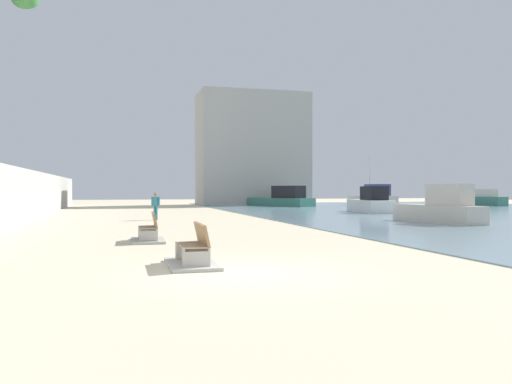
% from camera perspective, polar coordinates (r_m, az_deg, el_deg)
% --- Properties ---
extents(ground_plane, '(120.00, 120.00, 0.00)m').
position_cam_1_polar(ground_plane, '(28.87, -9.95, -3.19)').
color(ground_plane, beige).
extents(seawall, '(0.80, 64.00, 2.84)m').
position_cam_1_polar(seawall, '(29.13, -24.81, -0.38)').
color(seawall, '#ADAAA3').
rests_on(seawall, ground).
extents(bench_near, '(1.12, 2.11, 0.98)m').
position_cam_1_polar(bench_near, '(12.29, -6.85, -6.86)').
color(bench_near, '#ADAAA3').
rests_on(bench_near, ground).
extents(bench_far, '(1.16, 2.13, 0.98)m').
position_cam_1_polar(bench_far, '(18.11, -11.58, -4.54)').
color(bench_far, '#ADAAA3').
rests_on(bench_far, ground).
extents(person_walking, '(0.47, 0.32, 1.56)m').
position_cam_1_polar(person_walking, '(30.46, -10.84, -1.31)').
color(person_walking, teal).
rests_on(person_walking, ground).
extents(boat_outer, '(2.83, 6.53, 5.44)m').
position_cam_1_polar(boat_outer, '(56.17, 12.58, -0.60)').
color(boat_outer, beige).
rests_on(boat_outer, water_bay).
extents(boat_nearest, '(2.26, 5.52, 1.98)m').
position_cam_1_polar(boat_nearest, '(28.59, 19.38, -1.71)').
color(boat_nearest, beige).
rests_on(boat_nearest, water_bay).
extents(boat_mid_bay, '(2.60, 5.76, 1.92)m').
position_cam_1_polar(boat_mid_bay, '(39.82, 12.36, -1.15)').
color(boat_mid_bay, white).
rests_on(boat_mid_bay, water_bay).
extents(boat_far_right, '(3.50, 7.77, 1.72)m').
position_cam_1_polar(boat_far_right, '(60.09, 22.47, -0.72)').
color(boat_far_right, '#337060').
rests_on(boat_far_right, water_bay).
extents(boat_distant, '(5.51, 7.69, 2.05)m').
position_cam_1_polar(boat_distant, '(53.05, 2.93, -0.74)').
color(boat_distant, '#337060').
rests_on(boat_distant, water_bay).
extents(harbor_building, '(12.00, 6.00, 12.38)m').
position_cam_1_polar(harbor_building, '(58.77, -0.41, 4.65)').
color(harbor_building, '#ADAAA3').
rests_on(harbor_building, ground).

